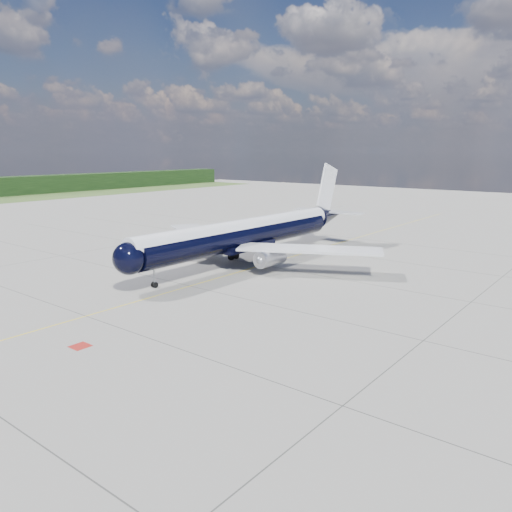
# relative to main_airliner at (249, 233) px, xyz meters

# --- Properties ---
(ground) EXTENTS (320.00, 320.00, 0.00)m
(ground) POSITION_rel_main_airliner_xyz_m (2.71, 4.76, -4.55)
(ground) COLOR gray
(ground) RESTS_ON ground
(taxiway_centerline) EXTENTS (0.16, 160.00, 0.01)m
(taxiway_centerline) POSITION_rel_main_airliner_xyz_m (2.71, -0.24, -4.55)
(taxiway_centerline) COLOR yellow
(taxiway_centerline) RESTS_ON ground
(red_marking) EXTENTS (1.60, 1.60, 0.01)m
(red_marking) POSITION_rel_main_airliner_xyz_m (9.51, -35.24, -4.55)
(red_marking) COLOR maroon
(red_marking) RESTS_ON ground
(main_airliner) EXTENTS (41.74, 50.70, 14.67)m
(main_airliner) POSITION_rel_main_airliner_xyz_m (0.00, 0.00, 0.00)
(main_airliner) COLOR black
(main_airliner) RESTS_ON ground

